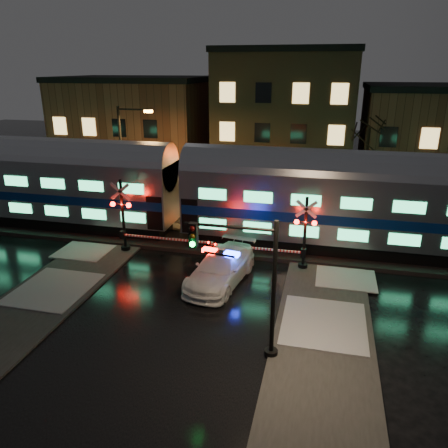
{
  "coord_description": "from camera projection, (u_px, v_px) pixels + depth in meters",
  "views": [
    {
      "loc": [
        6.11,
        -19.57,
        10.42
      ],
      "look_at": [
        0.8,
        2.5,
        2.2
      ],
      "focal_mm": 35.0,
      "sensor_mm": 36.0,
      "label": 1
    }
  ],
  "objects": [
    {
      "name": "train",
      "position": [
        180.0,
        188.0,
        26.77
      ],
      "size": [
        51.0,
        3.12,
        5.92
      ],
      "color": "black",
      "rests_on": "ballast"
    },
    {
      "name": "streetlight",
      "position": [
        125.0,
        154.0,
        31.25
      ],
      "size": [
        2.61,
        0.27,
        7.82
      ],
      "color": "black",
      "rests_on": "ground"
    },
    {
      "name": "sidewalk_right",
      "position": [
        322.0,
        369.0,
        15.84
      ],
      "size": [
        4.0,
        20.0,
        0.12
      ],
      "primitive_type": "cube",
      "color": "#2D2D2D",
      "rests_on": "ground"
    },
    {
      "name": "building_right",
      "position": [
        434.0,
        141.0,
        38.14
      ],
      "size": [
        12.0,
        10.0,
        8.5
      ],
      "primitive_type": "cube",
      "color": "brown",
      "rests_on": "ground"
    },
    {
      "name": "traffic_light",
      "position": [
        250.0,
        286.0,
        15.82
      ],
      "size": [
        3.55,
        0.67,
        5.49
      ],
      "rotation": [
        0.0,
        0.0,
        -0.19
      ],
      "color": "black",
      "rests_on": "ground"
    },
    {
      "name": "ballast",
      "position": [
        221.0,
        241.0,
        27.31
      ],
      "size": [
        90.0,
        4.2,
        0.24
      ],
      "primitive_type": "cube",
      "color": "black",
      "rests_on": "ground"
    },
    {
      "name": "ground",
      "position": [
        198.0,
        278.0,
        22.78
      ],
      "size": [
        120.0,
        120.0,
        0.0
      ],
      "primitive_type": "plane",
      "color": "black",
      "rests_on": "ground"
    },
    {
      "name": "building_left",
      "position": [
        137.0,
        128.0,
        44.22
      ],
      "size": [
        14.0,
        10.0,
        9.0
      ],
      "primitive_type": "cube",
      "color": "brown",
      "rests_on": "ground"
    },
    {
      "name": "sidewalk_left",
      "position": [
        12.0,
        323.0,
        18.7
      ],
      "size": [
        4.0,
        20.0,
        0.12
      ],
      "primitive_type": "cube",
      "color": "#2D2D2D",
      "rests_on": "ground"
    },
    {
      "name": "police_car",
      "position": [
        221.0,
        268.0,
        22.07
      ],
      "size": [
        3.08,
        5.8,
        1.78
      ],
      "rotation": [
        0.0,
        0.0,
        -0.16
      ],
      "color": "white",
      "rests_on": "ground"
    },
    {
      "name": "crossing_signal_left",
      "position": [
        128.0,
        223.0,
        25.34
      ],
      "size": [
        6.2,
        0.67,
        4.39
      ],
      "color": "black",
      "rests_on": "ground"
    },
    {
      "name": "crossing_signal_right",
      "position": [
        297.0,
        240.0,
        23.24
      ],
      "size": [
        5.77,
        0.66,
        4.08
      ],
      "color": "black",
      "rests_on": "ground"
    },
    {
      "name": "building_mid",
      "position": [
        286.0,
        119.0,
        40.95
      ],
      "size": [
        12.0,
        11.0,
        11.5
      ],
      "primitive_type": "cube",
      "color": "brown",
      "rests_on": "ground"
    }
  ]
}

